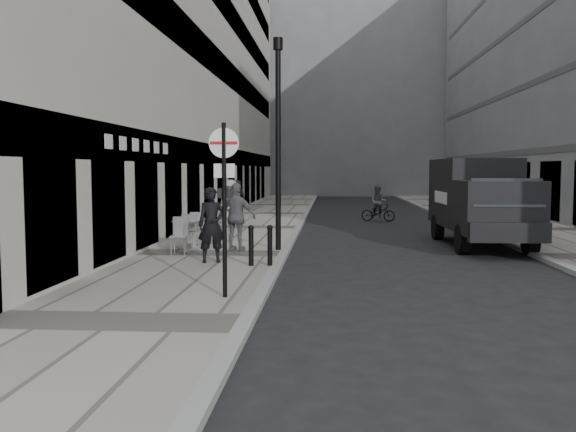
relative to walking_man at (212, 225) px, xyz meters
name	(u,v)px	position (x,y,z in m)	size (l,w,h in m)	color
ground	(207,397)	(1.64, -8.61, -1.06)	(120.00, 120.00, 0.00)	black
sidewalk	(249,228)	(-0.36, 9.39, -1.00)	(4.00, 60.00, 0.12)	#A19C91
far_sidewalk	(528,230)	(10.64, 9.39, -1.00)	(4.00, 60.00, 0.12)	#A19C91
building_left	(186,39)	(-4.36, 15.89, 7.94)	(4.00, 45.00, 18.00)	beige
building_far	(333,84)	(3.14, 47.39, 9.94)	(24.00, 16.00, 22.00)	gray
walking_man	(212,225)	(0.00, 0.00, 0.00)	(0.68, 0.45, 1.88)	black
sign_post	(224,186)	(1.04, -4.07, 1.08)	(0.54, 0.09, 3.15)	black
lamppost	(278,133)	(1.44, 2.51, 2.41)	(0.27, 0.27, 6.01)	black
bollard_near	(251,247)	(1.04, -0.44, -0.48)	(0.12, 0.12, 0.91)	black
bollard_far	(270,247)	(1.49, -0.39, -0.48)	(0.12, 0.12, 0.92)	black
panel_van	(479,197)	(7.64, 4.79, 0.50)	(2.30, 5.94, 2.77)	black
cyclist	(378,207)	(5.16, 13.74, -0.39)	(1.66, 0.91, 1.70)	black
pedestrian_a	(237,217)	(0.29, 2.15, 0.03)	(1.14, 0.47, 1.94)	slate
pedestrian_b	(230,202)	(-1.24, 10.31, 0.00)	(1.22, 0.70, 1.88)	#9A938E
pedestrian_c	(237,197)	(-1.96, 16.77, -0.06)	(0.86, 0.56, 1.75)	black
cafe_table_near	(193,230)	(-1.18, 3.10, -0.44)	(0.77, 1.73, 0.99)	silver
cafe_table_mid	(185,233)	(-1.16, 1.98, -0.43)	(0.79, 1.78, 1.01)	silver
cafe_table_far	(217,220)	(-1.22, 7.06, -0.47)	(0.72, 1.62, 0.92)	#A2A3A4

